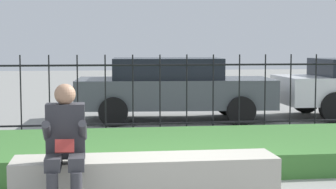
{
  "coord_description": "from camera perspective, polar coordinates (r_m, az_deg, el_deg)",
  "views": [
    {
      "loc": [
        -0.92,
        -5.83,
        1.67
      ],
      "look_at": [
        0.21,
        2.51,
        0.91
      ],
      "focal_mm": 60.0,
      "sensor_mm": 36.0,
      "label": 1
    }
  ],
  "objects": [
    {
      "name": "stone_bench",
      "position": [
        6.03,
        -2.26,
        -8.81
      ],
      "size": [
        2.78,
        0.59,
        0.48
      ],
      "color": "#B7B2A3",
      "rests_on": "ground_plane"
    },
    {
      "name": "person_seated_reader",
      "position": [
        5.59,
        -10.39,
        -4.87
      ],
      "size": [
        0.42,
        0.73,
        1.28
      ],
      "color": "black",
      "rests_on": "ground_plane"
    },
    {
      "name": "grass_berm",
      "position": [
        8.0,
        -0.96,
        -5.76
      ],
      "size": [
        9.49,
        2.54,
        0.31
      ],
      "color": "#3D7533",
      "rests_on": "ground_plane"
    },
    {
      "name": "iron_fence",
      "position": [
        9.65,
        -2.2,
        -0.16
      ],
      "size": [
        7.49,
        0.03,
        1.49
      ],
      "color": "black",
      "rests_on": "ground_plane"
    },
    {
      "name": "car_parked_center",
      "position": [
        12.25,
        0.48,
        0.74
      ],
      "size": [
        4.34,
        2.13,
        1.37
      ],
      "rotation": [
        0.0,
        0.0,
        -0.07
      ],
      "color": "#4C5156",
      "rests_on": "ground_plane"
    }
  ]
}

